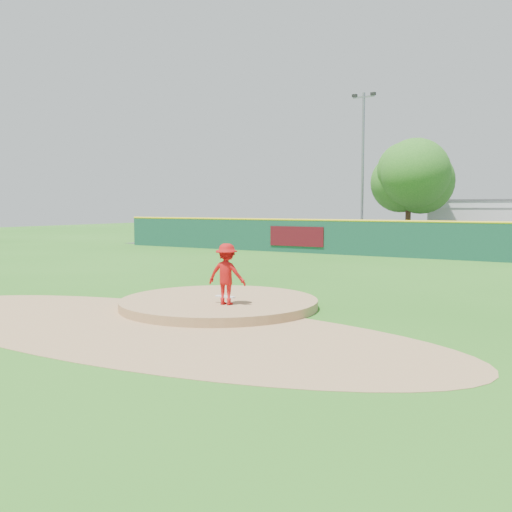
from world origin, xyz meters
The scene contains 12 objects.
ground centered at (0.00, 0.00, 0.00)m, with size 120.00×120.00×0.00m, color #286B19.
pitchers_mound centered at (0.00, 0.00, 0.00)m, with size 5.50×5.50×0.50m, color #9E774C.
pitching_rubber centered at (0.00, 0.30, 0.27)m, with size 0.60×0.15×0.04m, color white.
infield_dirt_arc centered at (0.00, -3.00, 0.01)m, with size 15.40×15.40×0.01m, color #9E774C.
parking_lot centered at (0.00, 27.00, 0.01)m, with size 44.00×16.00×0.02m, color #38383A.
pitcher centered at (0.70, -0.65, 1.05)m, with size 1.04×0.60×1.61m, color #B00F0F.
van centered at (-2.40, 25.14, 0.75)m, with size 2.43×5.27×1.46m, color white.
fence_banners centered at (0.50, 17.92, 1.00)m, with size 18.10×0.04×1.20m.
playground_slide centered at (-12.01, 23.61, 0.72)m, with size 0.91×2.57×1.42m.
outfield_fence centered at (0.00, 18.00, 1.09)m, with size 40.00×0.14×2.07m.
deciduous_tree centered at (-2.00, 25.00, 4.55)m, with size 5.60×5.60×7.36m.
light_pole_left centered at (-6.00, 27.00, 6.05)m, with size 1.75×0.25×11.00m.
Camera 1 is at (9.02, -12.93, 2.83)m, focal length 40.00 mm.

